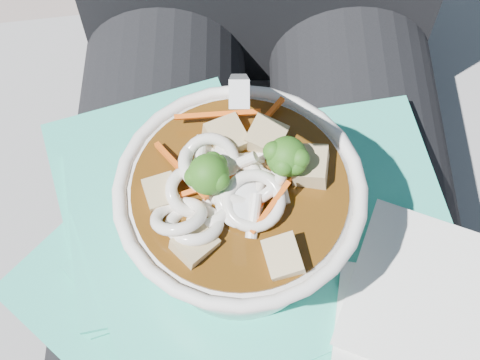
{
  "coord_description": "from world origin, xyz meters",
  "views": [
    {
      "loc": [
        -0.02,
        -0.21,
        1.11
      ],
      "look_at": [
        -0.02,
        -0.02,
        0.75
      ],
      "focal_mm": 50.0,
      "sensor_mm": 36.0,
      "label": 1
    }
  ],
  "objects_px": {
    "lap": "(262,270)",
    "person_body": "(260,169)",
    "stone_ledge": "(253,252)",
    "udon_bowl": "(239,211)",
    "plastic_bag": "(221,247)"
  },
  "relations": [
    {
      "from": "lap",
      "to": "person_body",
      "type": "bearing_deg",
      "value": 90.0
    },
    {
      "from": "stone_ledge",
      "to": "udon_bowl",
      "type": "bearing_deg",
      "value": -96.67
    },
    {
      "from": "lap",
      "to": "udon_bowl",
      "type": "distance_m",
      "value": 0.16
    },
    {
      "from": "lap",
      "to": "plastic_bag",
      "type": "bearing_deg",
      "value": -153.82
    },
    {
      "from": "person_body",
      "to": "plastic_bag",
      "type": "xyz_separation_m",
      "value": [
        -0.03,
        -0.11,
        0.07
      ]
    },
    {
      "from": "plastic_bag",
      "to": "udon_bowl",
      "type": "bearing_deg",
      "value": -3.08
    },
    {
      "from": "lap",
      "to": "person_body",
      "type": "distance_m",
      "value": 0.09
    },
    {
      "from": "udon_bowl",
      "to": "person_body",
      "type": "bearing_deg",
      "value": 79.87
    },
    {
      "from": "lap",
      "to": "udon_bowl",
      "type": "relative_size",
      "value": 2.43
    },
    {
      "from": "stone_ledge",
      "to": "plastic_bag",
      "type": "xyz_separation_m",
      "value": [
        -0.03,
        -0.17,
        0.41
      ]
    },
    {
      "from": "person_body",
      "to": "plastic_bag",
      "type": "bearing_deg",
      "value": -106.95
    },
    {
      "from": "person_body",
      "to": "plastic_bag",
      "type": "distance_m",
      "value": 0.13
    },
    {
      "from": "stone_ledge",
      "to": "lap",
      "type": "distance_m",
      "value": 0.35
    },
    {
      "from": "lap",
      "to": "stone_ledge",
      "type": "bearing_deg",
      "value": 90.0
    },
    {
      "from": "lap",
      "to": "plastic_bag",
      "type": "height_order",
      "value": "plastic_bag"
    }
  ]
}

